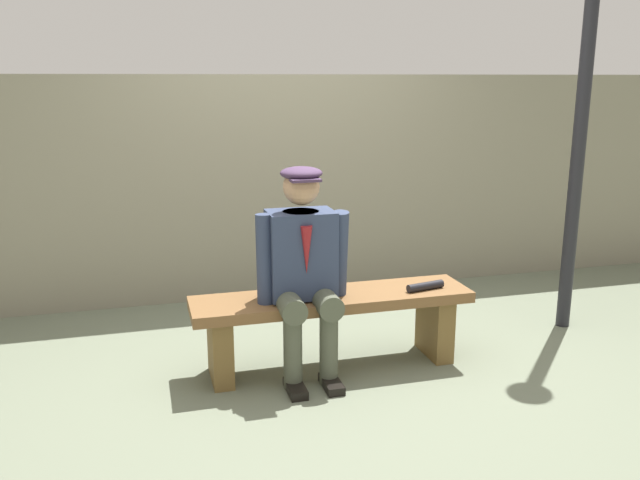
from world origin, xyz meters
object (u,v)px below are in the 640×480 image
(bench, at_px, (332,315))
(rolled_magazine, at_px, (425,286))
(lamp_post, at_px, (588,42))
(seated_man, at_px, (303,264))

(bench, bearing_deg, rolled_magazine, 172.97)
(bench, xyz_separation_m, rolled_magazine, (-0.59, 0.07, 0.16))
(lamp_post, bearing_deg, seated_man, 8.07)
(lamp_post, bearing_deg, rolled_magazine, 13.74)
(rolled_magazine, distance_m, lamp_post, 1.98)
(seated_man, bearing_deg, bench, -164.51)
(bench, height_order, lamp_post, lamp_post)
(bench, relative_size, seated_man, 1.36)
(rolled_magazine, height_order, lamp_post, lamp_post)
(rolled_magazine, xyz_separation_m, lamp_post, (-1.26, -0.31, 1.50))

